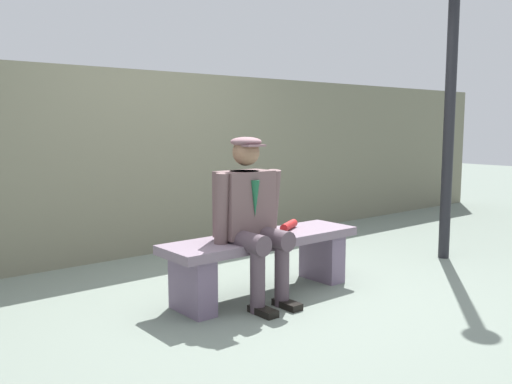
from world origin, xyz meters
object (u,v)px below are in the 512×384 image
(bench, at_px, (263,254))
(lamp_post, at_px, (452,62))
(rolled_magazine, at_px, (289,226))
(seated_man, at_px, (250,213))

(bench, xyz_separation_m, lamp_post, (-2.20, 0.24, 1.62))
(bench, bearing_deg, rolled_magazine, -170.79)
(seated_man, relative_size, lamp_post, 0.39)
(bench, xyz_separation_m, seated_man, (0.19, 0.07, 0.36))
(lamp_post, bearing_deg, seated_man, -4.00)
(lamp_post, bearing_deg, bench, -6.21)
(rolled_magazine, height_order, lamp_post, lamp_post)
(seated_man, bearing_deg, rolled_magazine, -166.28)
(seated_man, height_order, rolled_magazine, seated_man)
(bench, height_order, rolled_magazine, rolled_magazine)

